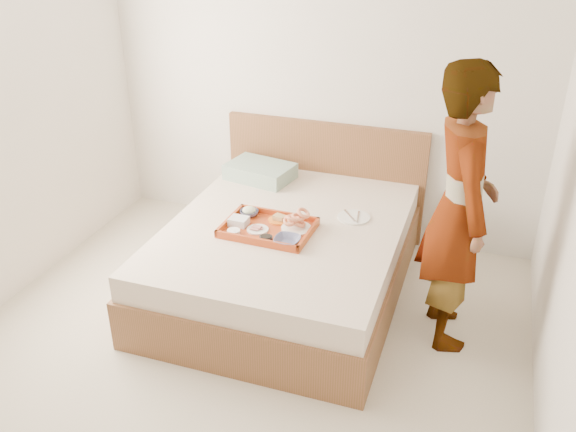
# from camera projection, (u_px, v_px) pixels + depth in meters

# --- Properties ---
(ground) EXTENTS (3.50, 4.00, 0.01)m
(ground) POSITION_uv_depth(u_px,v_px,m) (222.00, 376.00, 3.62)
(ground) COLOR beige
(ground) RESTS_ON ground
(wall_back) EXTENTS (3.50, 0.01, 2.60)m
(wall_back) POSITION_uv_depth(u_px,v_px,m) (321.00, 77.00, 4.70)
(wall_back) COLOR silver
(wall_back) RESTS_ON ground
(bed) EXTENTS (1.65, 2.00, 0.53)m
(bed) POSITION_uv_depth(u_px,v_px,m) (286.00, 257.00, 4.32)
(bed) COLOR brown
(bed) RESTS_ON ground
(headboard) EXTENTS (1.65, 0.06, 0.95)m
(headboard) POSITION_uv_depth(u_px,v_px,m) (324.00, 178.00, 5.04)
(headboard) COLOR brown
(headboard) RESTS_ON ground
(pillow) EXTENTS (0.56, 0.43, 0.12)m
(pillow) POSITION_uv_depth(u_px,v_px,m) (260.00, 171.00, 4.86)
(pillow) COLOR #93AE98
(pillow) RESTS_ON bed
(tray) EXTENTS (0.61, 0.45, 0.05)m
(tray) POSITION_uv_depth(u_px,v_px,m) (268.00, 227.00, 4.10)
(tray) COLOR #B0480E
(tray) RESTS_ON bed
(prawn_plate) EXTENTS (0.21, 0.21, 0.01)m
(prawn_plate) POSITION_uv_depth(u_px,v_px,m) (296.00, 228.00, 4.10)
(prawn_plate) COLOR white
(prawn_plate) RESTS_ON tray
(navy_bowl_big) EXTENTS (0.17, 0.17, 0.04)m
(navy_bowl_big) POSITION_uv_depth(u_px,v_px,m) (287.00, 240.00, 3.92)
(navy_bowl_big) COLOR navy
(navy_bowl_big) RESTS_ON tray
(sauce_dish) EXTENTS (0.09, 0.09, 0.03)m
(sauce_dish) POSITION_uv_depth(u_px,v_px,m) (266.00, 239.00, 3.95)
(sauce_dish) COLOR black
(sauce_dish) RESTS_ON tray
(meat_plate) EXTENTS (0.15, 0.15, 0.01)m
(meat_plate) POSITION_uv_depth(u_px,v_px,m) (258.00, 230.00, 4.08)
(meat_plate) COLOR white
(meat_plate) RESTS_ON tray
(bread_plate) EXTENTS (0.15, 0.15, 0.01)m
(bread_plate) POSITION_uv_depth(u_px,v_px,m) (279.00, 220.00, 4.21)
(bread_plate) COLOR orange
(bread_plate) RESTS_ON tray
(salad_bowl) EXTENTS (0.13, 0.13, 0.04)m
(salad_bowl) POSITION_uv_depth(u_px,v_px,m) (249.00, 213.00, 4.27)
(salad_bowl) COLOR navy
(salad_bowl) RESTS_ON tray
(plastic_tub) EXTENTS (0.13, 0.11, 0.05)m
(plastic_tub) POSITION_uv_depth(u_px,v_px,m) (239.00, 221.00, 4.14)
(plastic_tub) COLOR silver
(plastic_tub) RESTS_ON tray
(cheese_round) EXTENTS (0.09, 0.09, 0.03)m
(cheese_round) POSITION_uv_depth(u_px,v_px,m) (234.00, 232.00, 4.04)
(cheese_round) COLOR white
(cheese_round) RESTS_ON tray
(dinner_plate) EXTENTS (0.29, 0.29, 0.01)m
(dinner_plate) POSITION_uv_depth(u_px,v_px,m) (354.00, 217.00, 4.28)
(dinner_plate) COLOR white
(dinner_plate) RESTS_ON bed
(person) EXTENTS (0.60, 0.75, 1.78)m
(person) POSITION_uv_depth(u_px,v_px,m) (459.00, 209.00, 3.60)
(person) COLOR beige
(person) RESTS_ON ground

